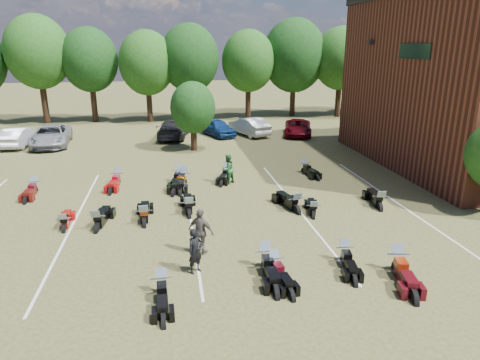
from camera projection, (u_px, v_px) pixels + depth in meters
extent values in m
plane|color=brown|center=(270.00, 238.00, 16.95)|extent=(160.00, 160.00, 0.00)
imported|color=#B4B4B8|center=(19.00, 137.00, 32.18)|extent=(1.89, 4.53, 1.46)
imported|color=gray|center=(51.00, 136.00, 32.32)|extent=(3.02, 5.74, 1.54)
imported|color=black|center=(174.00, 129.00, 35.03)|extent=(2.98, 5.56, 1.53)
imported|color=navy|center=(218.00, 128.00, 35.87)|extent=(3.01, 4.44, 1.40)
imported|color=beige|center=(249.00, 126.00, 36.24)|extent=(3.17, 4.84, 1.51)
imported|color=#56040E|center=(298.00, 128.00, 36.16)|extent=(3.44, 5.16, 1.32)
imported|color=#333237|center=(370.00, 125.00, 37.46)|extent=(2.21, 4.73, 1.34)
imported|color=black|center=(195.00, 251.00, 14.18)|extent=(0.68, 0.64, 1.56)
imported|color=#24612C|center=(228.00, 169.00, 23.41)|extent=(1.01, 0.99, 1.65)
imported|color=#4E4B43|center=(201.00, 232.00, 15.45)|extent=(1.08, 0.93, 1.74)
cube|color=black|center=(371.00, 42.00, 27.46)|extent=(0.30, 0.40, 0.30)
cube|color=black|center=(414.00, 51.00, 22.93)|extent=(0.06, 3.00, 0.80)
cylinder|color=black|center=(39.00, 103.00, 41.07)|extent=(0.58, 0.58, 4.08)
ellipsoid|color=#1E4C19|center=(32.00, 56.00, 39.78)|extent=(6.00, 6.00, 6.90)
cylinder|color=black|center=(93.00, 102.00, 41.87)|extent=(0.57, 0.58, 4.08)
ellipsoid|color=#1E4C19|center=(88.00, 56.00, 40.58)|extent=(6.00, 6.00, 6.90)
cylinder|color=black|center=(145.00, 101.00, 42.66)|extent=(0.57, 0.58, 4.08)
ellipsoid|color=#1E4C19|center=(142.00, 56.00, 41.37)|extent=(6.00, 6.00, 6.90)
cylinder|color=black|center=(195.00, 99.00, 43.45)|extent=(0.58, 0.58, 4.08)
ellipsoid|color=#1E4C19|center=(193.00, 56.00, 42.16)|extent=(6.00, 6.00, 6.90)
cylinder|color=black|center=(243.00, 99.00, 44.24)|extent=(0.57, 0.58, 4.08)
ellipsoid|color=#1E4C19|center=(243.00, 55.00, 42.95)|extent=(6.00, 6.00, 6.90)
cylinder|color=black|center=(290.00, 98.00, 45.03)|extent=(0.57, 0.58, 4.08)
ellipsoid|color=#1E4C19|center=(291.00, 55.00, 43.74)|extent=(6.00, 6.00, 6.90)
cylinder|color=black|center=(335.00, 97.00, 45.83)|extent=(0.57, 0.58, 4.08)
ellipsoid|color=#1E4C19|center=(338.00, 55.00, 44.53)|extent=(6.00, 6.00, 6.90)
cylinder|color=black|center=(378.00, 96.00, 46.62)|extent=(0.58, 0.58, 4.08)
ellipsoid|color=#1E4C19|center=(382.00, 55.00, 45.33)|extent=(6.00, 6.00, 6.90)
cylinder|color=black|center=(420.00, 95.00, 47.41)|extent=(0.58, 0.58, 4.08)
ellipsoid|color=#1E4C19|center=(425.00, 55.00, 46.12)|extent=(6.00, 6.00, 6.90)
cylinder|color=black|center=(194.00, 137.00, 30.92)|extent=(0.24, 0.24, 1.90)
sphere|color=#1E4C19|center=(193.00, 107.00, 30.28)|extent=(3.20, 3.20, 3.20)
cube|color=silver|center=(74.00, 222.00, 18.50)|extent=(0.10, 14.00, 0.01)
cube|color=silver|center=(190.00, 214.00, 19.30)|extent=(0.10, 14.00, 0.01)
cube|color=silver|center=(297.00, 208.00, 20.09)|extent=(0.10, 14.00, 0.01)
cube|color=silver|center=(395.00, 202.00, 20.88)|extent=(0.10, 14.00, 0.01)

